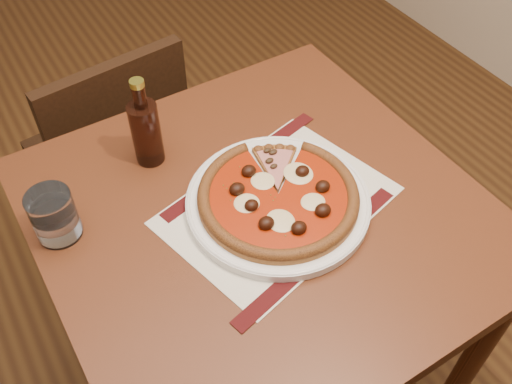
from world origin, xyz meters
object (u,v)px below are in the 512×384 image
pizza (278,195)px  table (261,242)px  plate (278,202)px  chair_far (115,152)px  water_glass (54,216)px  bottle (146,130)px

pizza → table: bearing=163.3°
table → plate: bearing=-15.9°
table → pizza: (0.03, -0.01, 0.13)m
plate → chair_far: bearing=102.9°
table → plate: (0.03, -0.01, 0.11)m
chair_far → water_glass: bearing=56.9°
table → chair_far: 0.64m
chair_far → pizza: bearing=96.5°
table → bottle: size_ratio=4.13×
water_glass → bottle: bottle is taller
chair_far → water_glass: water_glass is taller
plate → pizza: (-0.00, -0.00, 0.02)m
plate → pizza: bearing=-116.0°
table → chair_far: chair_far is taller
table → water_glass: size_ratio=8.25×
pizza → water_glass: water_glass is taller
plate → bottle: bottle is taller
bottle → plate: bearing=-57.9°
plate → table: bearing=164.1°
plate → pizza: pizza is taller
plate → pizza: size_ratio=1.15×
bottle → water_glass: bearing=-157.3°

